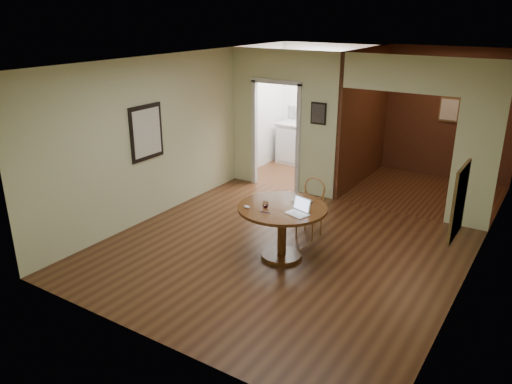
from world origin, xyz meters
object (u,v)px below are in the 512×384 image
Objects in this scene: dining_table at (282,220)px; closed_laptop at (301,202)px; chair at (311,204)px; open_laptop at (300,209)px.

closed_laptop is (0.15, 0.27, 0.22)m from dining_table.
dining_table is 0.92m from chair.
chair reaches higher than dining_table.
open_laptop is (0.31, -1.00, 0.33)m from chair.
dining_table is at bearing -131.53° from closed_laptop.
closed_laptop is at bearing 60.49° from dining_table.
chair reaches higher than closed_laptop.
open_laptop is 0.40m from closed_laptop.
chair is at bearing 123.27° from open_laptop.
open_laptop is at bearing -15.14° from dining_table.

